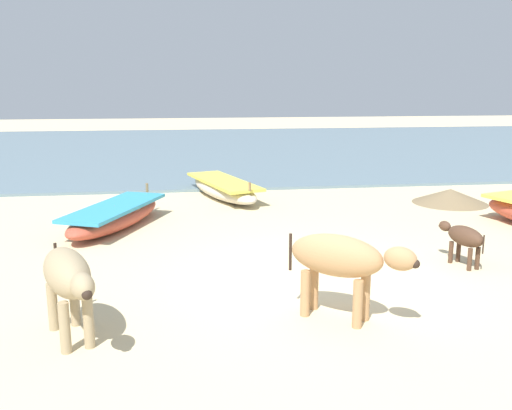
{
  "coord_description": "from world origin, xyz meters",
  "views": [
    {
      "loc": [
        -2.04,
        -7.73,
        2.89
      ],
      "look_at": [
        -0.62,
        2.65,
        0.6
      ],
      "focal_mm": 39.25,
      "sensor_mm": 36.0,
      "label": 1
    }
  ],
  "objects": [
    {
      "name": "ground",
      "position": [
        0.0,
        0.0,
        0.0
      ],
      "size": [
        80.0,
        80.0,
        0.0
      ],
      "primitive_type": "plane",
      "color": "beige"
    },
    {
      "name": "sea_water",
      "position": [
        0.0,
        17.2,
        0.04
      ],
      "size": [
        60.0,
        20.0,
        0.08
      ],
      "primitive_type": "cube",
      "color": "slate",
      "rests_on": "ground"
    },
    {
      "name": "fishing_boat_4",
      "position": [
        -0.96,
        6.35,
        0.25
      ],
      "size": [
        1.95,
        3.64,
        0.66
      ],
      "rotation": [
        0.0,
        0.0,
        5.02
      ],
      "color": "beige",
      "rests_on": "ground"
    },
    {
      "name": "fishing_boat_5",
      "position": [
        -3.38,
        3.59,
        0.26
      ],
      "size": [
        2.14,
        3.35,
        0.67
      ],
      "rotation": [
        0.0,
        0.0,
        1.17
      ],
      "color": "#B74733",
      "rests_on": "ground"
    },
    {
      "name": "cow_adult_tan",
      "position": [
        -0.13,
        -1.39,
        0.78
      ],
      "size": [
        1.47,
        1.27,
        1.08
      ],
      "rotation": [
        0.0,
        0.0,
        5.61
      ],
      "color": "tan",
      "rests_on": "ground"
    },
    {
      "name": "calf_near_dark",
      "position": [
        2.43,
        0.38,
        0.47
      ],
      "size": [
        0.47,
        1.0,
        0.66
      ],
      "rotation": [
        0.0,
        0.0,
        1.83
      ],
      "color": "#4C3323",
      "rests_on": "ground"
    },
    {
      "name": "cow_second_adult_dun",
      "position": [
        -3.32,
        -1.56,
        0.76
      ],
      "size": [
        0.91,
        1.58,
        1.06
      ],
      "rotation": [
        0.0,
        0.0,
        5.1
      ],
      "color": "tan",
      "rests_on": "ground"
    },
    {
      "name": "debris_pile_1",
      "position": [
        4.51,
        4.94,
        0.18
      ],
      "size": [
        2.11,
        2.11,
        0.35
      ],
      "primitive_type": "cone",
      "rotation": [
        0.0,
        0.0,
        2.96
      ],
      "color": "#7A6647",
      "rests_on": "ground"
    }
  ]
}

